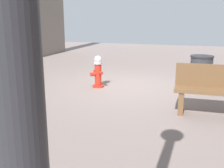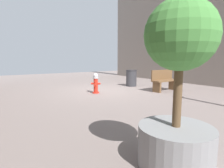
{
  "view_description": "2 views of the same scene",
  "coord_description": "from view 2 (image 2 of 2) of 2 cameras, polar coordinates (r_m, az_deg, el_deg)",
  "views": [
    {
      "loc": [
        -1.82,
        6.89,
        1.82
      ],
      "look_at": [
        -0.06,
        1.61,
        0.44
      ],
      "focal_mm": 43.26,
      "sensor_mm": 36.0,
      "label": 1
    },
    {
      "loc": [
        4.51,
        7.02,
        1.42
      ],
      "look_at": [
        0.59,
        1.35,
        0.49
      ],
      "focal_mm": 29.21,
      "sensor_mm": 36.0,
      "label": 2
    }
  ],
  "objects": [
    {
      "name": "ground_plane",
      "position": [
        8.46,
        -1.89,
        -1.96
      ],
      "size": [
        23.4,
        23.4,
        0.0
      ],
      "primitive_type": "plane",
      "color": "gray"
    },
    {
      "name": "fire_hydrant",
      "position": [
        7.69,
        -5.13,
        0.22
      ],
      "size": [
        0.36,
        0.36,
        0.84
      ],
      "color": "red",
      "rests_on": "ground_plane"
    },
    {
      "name": "bench_near",
      "position": [
        8.56,
        16.01,
        1.13
      ],
      "size": [
        1.45,
        0.5,
        0.95
      ],
      "color": "brown",
      "rests_on": "ground_plane"
    },
    {
      "name": "planter_tree",
      "position": [
        2.49,
        19.99,
        0.19
      ],
      "size": [
        0.99,
        0.99,
        2.17
      ],
      "color": "gray",
      "rests_on": "ground_plane"
    },
    {
      "name": "trash_bin",
      "position": [
        9.77,
        6.07,
        1.87
      ],
      "size": [
        0.58,
        0.58,
        0.86
      ],
      "color": "#38383D",
      "rests_on": "ground_plane"
    }
  ]
}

